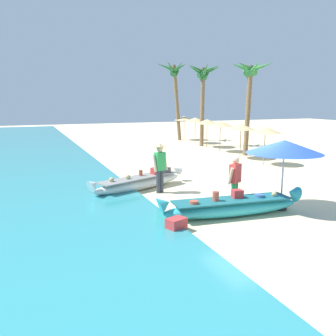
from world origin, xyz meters
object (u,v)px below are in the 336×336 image
Objects in this scene: boat_white_midground at (140,182)px; person_tourist_customer at (235,179)px; palm_tree_tall_inland at (250,77)px; boat_cyan_foreground at (232,206)px; patio_umbrella_large at (284,147)px; palm_tree_mid_cluster at (174,79)px; palm_tree_leaning_seaward at (203,79)px; person_vendor_hatted at (160,164)px; cooler_box at (176,225)px.

person_tourist_customer is (1.89, -3.25, 0.61)m from boat_white_midground.
boat_cyan_foreground is at bearing -126.33° from palm_tree_tall_inland.
patio_umbrella_large is 0.40× the size of palm_tree_tall_inland.
person_tourist_customer reaches higher than boat_white_midground.
palm_tree_mid_cluster is (4.31, 18.15, 2.93)m from patio_umbrella_large.
person_vendor_hatted is at bearing -123.71° from palm_tree_leaning_seaward.
cooler_box is (-0.97, -3.68, -0.84)m from person_vendor_hatted.
palm_tree_mid_cluster reaches higher than boat_cyan_foreground.
palm_tree_tall_inland is (6.89, 9.36, 4.16)m from boat_cyan_foreground.
person_vendor_hatted is 0.32× the size of palm_tree_tall_inland.
palm_tree_tall_inland reaches higher than person_vendor_hatted.
boat_cyan_foreground is 2.30m from patio_umbrella_large.
person_vendor_hatted is (0.50, -0.70, 0.73)m from boat_white_midground.
boat_white_midground is at bearing 120.26° from person_tourist_customer.
boat_cyan_foreground is 0.96m from person_tourist_customer.
boat_cyan_foreground is at bearing -114.35° from palm_tree_leaning_seaward.
boat_white_midground is at bearing 62.55° from cooler_box.
boat_cyan_foreground is 9.37× the size of cooler_box.
palm_tree_mid_cluster is at bearing 62.56° from boat_white_midground.
boat_cyan_foreground is 16.14m from palm_tree_leaning_seaward.
palm_tree_leaning_seaward is (4.75, 14.20, 2.73)m from patio_umbrella_large.
palm_tree_mid_cluster is at bearing 45.83° from cooler_box.
cooler_box is at bearing -154.41° from person_tourist_customer.
person_tourist_customer is at bearing -61.23° from person_vendor_hatted.
palm_tree_tall_inland reaches higher than patio_umbrella_large.
palm_tree_tall_inland is at bearing -84.04° from palm_tree_mid_cluster.
palm_tree_leaning_seaward reaches higher than person_tourist_customer.
boat_cyan_foreground is 2.00m from cooler_box.
palm_tree_tall_inland is (5.22, 9.39, 2.57)m from patio_umbrella_large.
boat_cyan_foreground is 0.77× the size of palm_tree_leaning_seaward.
boat_cyan_foreground is at bearing -108.23° from palm_tree_mid_cluster.
palm_tree_leaning_seaward is at bearing 56.29° from person_vendor_hatted.
person_vendor_hatted reaches higher than boat_cyan_foreground.
person_tourist_customer is at bearing -113.71° from palm_tree_leaning_seaward.
patio_umbrella_large reaches higher than person_vendor_hatted.
palm_tree_tall_inland is at bearing 38.48° from person_vendor_hatted.
palm_tree_leaning_seaward is (5.97, 13.58, 3.70)m from person_tourist_customer.
person_tourist_customer is at bearing 52.94° from boat_cyan_foreground.
palm_tree_mid_cluster is (5.52, 17.53, 3.90)m from person_tourist_customer.
person_vendor_hatted is at bearing 118.77° from person_tourist_customer.
person_vendor_hatted is 0.31× the size of palm_tree_leaning_seaward.
palm_tree_leaning_seaward reaches higher than boat_cyan_foreground.
boat_cyan_foreground is 12.34m from palm_tree_tall_inland.
boat_cyan_foreground is 2.00× the size of patio_umbrella_large.
palm_tree_tall_inland is (8.33, 5.52, 4.16)m from boat_white_midground.
person_tourist_customer reaches higher than cooler_box.
cooler_box is at bearing -96.19° from boat_white_midground.
palm_tree_leaning_seaward is at bearing -83.62° from palm_tree_mid_cluster.
patio_umbrella_large is (1.22, -0.62, 0.97)m from person_tourist_customer.
cooler_box is (-1.92, -0.54, -0.10)m from boat_cyan_foreground.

